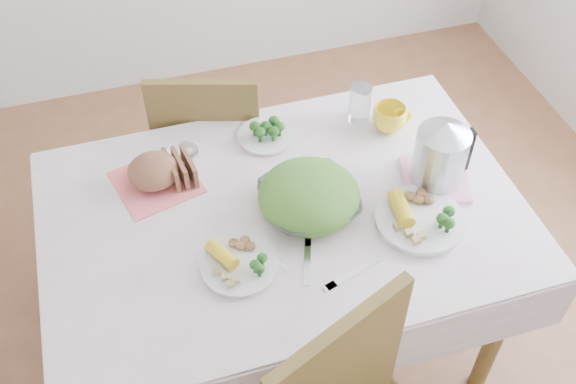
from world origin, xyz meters
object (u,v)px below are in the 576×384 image
object	(u,v)px
dinner_plate_right	(420,220)
yellow_mug	(390,118)
electric_kettle	(440,154)
chair_far	(214,143)
dining_table	(284,282)
salad_bowl	(309,202)
dinner_plate_left	(240,264)

from	to	relation	value
dinner_plate_right	yellow_mug	bearing A→B (deg)	79.69
yellow_mug	electric_kettle	distance (m)	0.30
yellow_mug	electric_kettle	xyz separation A→B (m)	(0.04, -0.28, 0.07)
electric_kettle	chair_far	bearing A→B (deg)	119.52
dining_table	salad_bowl	world-z (taller)	salad_bowl
chair_far	electric_kettle	xyz separation A→B (m)	(0.60, -0.71, 0.42)
electric_kettle	dinner_plate_right	bearing A→B (deg)	-140.16
dinner_plate_right	chair_far	bearing A→B (deg)	119.12
salad_bowl	dinner_plate_right	size ratio (longest dim) A/B	1.07
dinner_plate_left	chair_far	bearing A→B (deg)	83.78
dinner_plate_right	electric_kettle	world-z (taller)	electric_kettle
chair_far	yellow_mug	world-z (taller)	chair_far
yellow_mug	dinner_plate_left	bearing A→B (deg)	-146.13
chair_far	dinner_plate_right	bearing A→B (deg)	136.06
dinner_plate_left	yellow_mug	size ratio (longest dim) A/B	1.94
dinner_plate_left	dinner_plate_right	distance (m)	0.57
dining_table	dinner_plate_left	xyz separation A→B (m)	(-0.19, -0.17, 0.40)
salad_bowl	yellow_mug	size ratio (longest dim) A/B	2.49
chair_far	salad_bowl	xyz separation A→B (m)	(0.17, -0.71, 0.33)
dinner_plate_right	yellow_mug	xyz separation A→B (m)	(0.08, 0.43, 0.04)
salad_bowl	dinner_plate_left	bearing A→B (deg)	-149.62
chair_far	electric_kettle	world-z (taller)	electric_kettle
dinner_plate_left	electric_kettle	distance (m)	0.72
dinner_plate_right	salad_bowl	bearing A→B (deg)	154.04
salad_bowl	dinner_plate_left	distance (m)	0.30
dining_table	yellow_mug	size ratio (longest dim) A/B	11.69
dining_table	salad_bowl	xyz separation A→B (m)	(0.08, -0.02, 0.42)
dinner_plate_right	yellow_mug	distance (m)	0.44
dining_table	dinner_plate_right	world-z (taller)	dinner_plate_right
yellow_mug	electric_kettle	world-z (taller)	electric_kettle
dining_table	dinner_plate_left	world-z (taller)	dinner_plate_left
dinner_plate_left	yellow_mug	xyz separation A→B (m)	(0.65, 0.44, 0.04)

